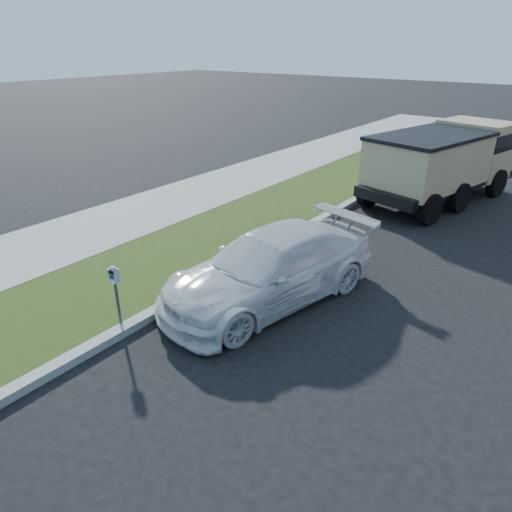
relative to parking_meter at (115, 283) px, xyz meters
The scene contains 5 objects.
ground 3.16m from the parking_meter, 25.42° to the left, with size 120.00×120.00×0.00m, color black.
streetside 4.45m from the parking_meter, 130.93° to the left, with size 6.12×50.00×0.15m.
parking_meter is the anchor object (origin of this frame).
white_wagon 3.00m from the parking_meter, 60.74° to the left, with size 1.94×4.77×1.38m, color silver.
dump_truck 11.41m from the parking_meter, 79.24° to the left, with size 3.47×6.27×2.33m.
Camera 1 is at (3.41, -5.30, 4.74)m, focal length 32.00 mm.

